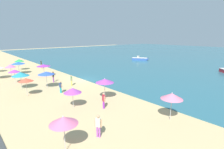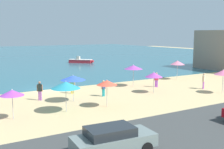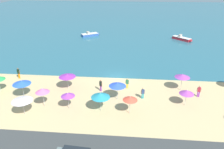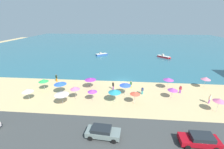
% 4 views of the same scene
% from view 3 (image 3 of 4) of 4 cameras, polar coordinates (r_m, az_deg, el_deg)
% --- Properties ---
extents(ground_plane, '(160.00, 160.00, 0.00)m').
position_cam_3_polar(ground_plane, '(35.44, 1.10, -0.93)').
color(ground_plane, '#CFB47D').
extents(sea, '(150.00, 110.00, 0.05)m').
position_cam_3_polar(sea, '(88.25, 3.68, 14.67)').
color(sea, '#2B6576').
rests_on(sea, ground_plane).
extents(beach_umbrella_1, '(1.74, 1.74, 2.65)m').
position_cam_3_polar(beach_umbrella_1, '(28.29, -17.73, -3.97)').
color(beach_umbrella_1, '#B2B2B7').
rests_on(beach_umbrella_1, ground_plane).
extents(beach_umbrella_2, '(2.26, 2.26, 2.47)m').
position_cam_3_polar(beach_umbrella_2, '(28.60, 1.41, -2.66)').
color(beach_umbrella_2, '#B2B2B7').
rests_on(beach_umbrella_2, ground_plane).
extents(beach_umbrella_3, '(2.30, 2.30, 2.50)m').
position_cam_3_polar(beach_umbrella_3, '(26.26, -3.02, -5.43)').
color(beach_umbrella_3, '#B2B2B7').
rests_on(beach_umbrella_3, ground_plane).
extents(beach_umbrella_4, '(2.15, 2.15, 2.57)m').
position_cam_3_polar(beach_umbrella_4, '(32.45, 17.94, -0.32)').
color(beach_umbrella_4, '#B2B2B7').
rests_on(beach_umbrella_4, ground_plane).
extents(beach_umbrella_6, '(2.43, 2.43, 2.35)m').
position_cam_3_polar(beach_umbrella_6, '(27.58, -22.46, -6.06)').
color(beach_umbrella_6, '#B2B2B7').
rests_on(beach_umbrella_6, ground_plane).
extents(beach_umbrella_7, '(2.40, 2.40, 2.47)m').
position_cam_3_polar(beach_umbrella_7, '(31.55, -22.55, -1.96)').
color(beach_umbrella_7, '#B2B2B7').
rests_on(beach_umbrella_7, ground_plane).
extents(beach_umbrella_8, '(2.41, 2.41, 2.34)m').
position_cam_3_polar(beach_umbrella_8, '(31.99, -11.62, -0.30)').
color(beach_umbrella_8, '#B2B2B7').
rests_on(beach_umbrella_8, ground_plane).
extents(beach_umbrella_9, '(1.71, 1.71, 2.25)m').
position_cam_3_polar(beach_umbrella_9, '(27.26, -11.46, -5.20)').
color(beach_umbrella_9, '#B2B2B7').
rests_on(beach_umbrella_9, ground_plane).
extents(beach_umbrella_10, '(1.84, 1.84, 2.22)m').
position_cam_3_polar(beach_umbrella_10, '(29.01, 18.96, -4.35)').
color(beach_umbrella_10, '#B2B2B7').
rests_on(beach_umbrella_10, ground_plane).
extents(beach_umbrella_13, '(1.75, 1.75, 2.36)m').
position_cam_3_polar(beach_umbrella_13, '(25.82, 4.76, -6.27)').
color(beach_umbrella_13, '#B2B2B7').
rests_on(beach_umbrella_13, ground_plane).
extents(bather_0, '(0.55, 0.32, 1.82)m').
position_cam_3_polar(bather_0, '(37.97, -23.24, 0.46)').
color(bather_0, orange).
rests_on(bather_0, ground_plane).
extents(bather_1, '(0.47, 0.39, 1.79)m').
position_cam_3_polar(bather_1, '(31.15, -2.96, -2.71)').
color(bather_1, '#A14BB1').
rests_on(bather_1, ground_plane).
extents(bather_2, '(0.54, 0.33, 1.70)m').
position_cam_3_polar(bather_2, '(31.98, 21.78, -3.94)').
color(bather_2, purple).
rests_on(bather_2, ground_plane).
extents(bather_3, '(0.56, 0.29, 1.61)m').
position_cam_3_polar(bather_3, '(29.65, 8.05, -4.70)').
color(bather_3, teal).
rests_on(bather_3, ground_plane).
extents(bather_5, '(0.53, 0.35, 1.60)m').
position_cam_3_polar(bather_5, '(32.03, 4.02, -2.16)').
color(bather_5, yellow).
rests_on(bather_5, ground_plane).
extents(skiff_nearshore, '(4.78, 3.81, 1.27)m').
position_cam_3_polar(skiff_nearshore, '(60.42, -5.82, 10.33)').
color(skiff_nearshore, '#345BA4').
rests_on(skiff_nearshore, sea).
extents(skiff_offshore, '(4.50, 4.45, 1.38)m').
position_cam_3_polar(skiff_offshore, '(59.03, 17.74, 8.96)').
color(skiff_offshore, red).
rests_on(skiff_offshore, sea).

